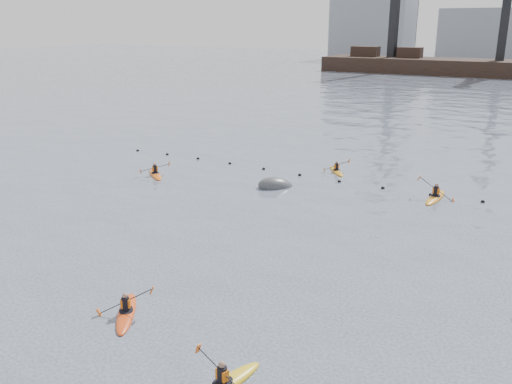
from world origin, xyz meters
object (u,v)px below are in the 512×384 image
kayaker_2 (155,174)px  kayaker_5 (336,171)px  kayaker_0 (126,312)px  mooring_buoy (276,187)px  kayaker_3 (435,197)px

kayaker_2 → kayaker_5: 12.85m
kayaker_0 → mooring_buoy: (-2.92, 17.04, -0.09)m
kayaker_0 → kayaker_3: size_ratio=0.82×
mooring_buoy → kayaker_3: bearing=15.6°
kayaker_5 → kayaker_0: bearing=-125.3°
mooring_buoy → kayaker_2: bearing=-168.4°
kayaker_2 → kayaker_5: kayaker_5 is taller
kayaker_5 → mooring_buoy: size_ratio=1.04×
kayaker_0 → kayaker_5: (-0.90, 22.46, -0.01)m
kayaker_3 → kayaker_5: size_ratio=1.33×
kayaker_0 → kayaker_2: bearing=91.5°
kayaker_5 → mooring_buoy: (-2.02, -5.41, -0.09)m
kayaker_5 → mooring_buoy: 5.78m
kayaker_3 → mooring_buoy: 9.92m
kayaker_2 → mooring_buoy: size_ratio=1.15×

